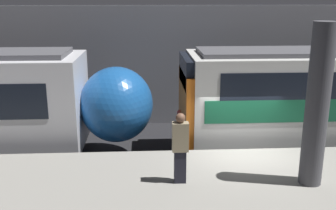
% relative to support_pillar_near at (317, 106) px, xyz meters
% --- Properties ---
extents(ground_plane, '(120.00, 120.00, 0.00)m').
position_rel_support_pillar_near_xyz_m(ground_plane, '(-1.05, 2.20, -2.99)').
color(ground_plane, black).
extents(platform, '(40.00, 4.91, 1.09)m').
position_rel_support_pillar_near_xyz_m(platform, '(-1.05, -0.25, -2.45)').
color(platform, gray).
rests_on(platform, ground).
extents(station_rear_barrier, '(50.00, 0.15, 5.04)m').
position_rel_support_pillar_near_xyz_m(station_rear_barrier, '(-1.05, 8.14, -0.47)').
color(station_rear_barrier, gray).
rests_on(station_rear_barrier, ground).
extents(support_pillar_near, '(0.53, 0.53, 3.81)m').
position_rel_support_pillar_near_xyz_m(support_pillar_near, '(0.00, 0.00, 0.00)').
color(support_pillar_near, '#47474C').
rests_on(support_pillar_near, platform).
extents(person_waiting, '(0.38, 0.24, 1.73)m').
position_rel_support_pillar_near_xyz_m(person_waiting, '(-3.11, 0.21, -0.99)').
color(person_waiting, black).
rests_on(person_waiting, platform).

